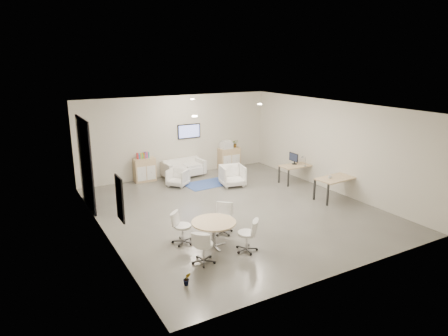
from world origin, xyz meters
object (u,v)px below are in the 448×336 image
at_px(sideboard_left, 145,170).
at_px(loveseat, 183,169).
at_px(desk_rear, 297,167).
at_px(desk_front, 337,180).
at_px(armchair_left, 178,177).
at_px(sideboard_right, 229,158).
at_px(round_table, 214,225).
at_px(armchair_right, 232,175).

height_order(sideboard_left, loveseat, sideboard_left).
height_order(desk_rear, desk_front, desk_front).
bearing_deg(armchair_left, loveseat, 105.82).
xyz_separation_m(sideboard_right, round_table, (-4.05, -6.22, 0.14)).
height_order(sideboard_right, armchair_left, sideboard_right).
distance_m(desk_front, round_table, 5.35).
bearing_deg(desk_front, loveseat, 119.28).
distance_m(sideboard_right, armchair_right, 2.41).
bearing_deg(round_table, sideboard_left, 87.23).
relative_size(sideboard_right, loveseat, 0.55).
height_order(armchair_right, desk_front, armchair_right).
xyz_separation_m(sideboard_right, desk_rear, (1.25, -2.97, 0.16)).
bearing_deg(desk_front, sideboard_right, 97.91).
bearing_deg(loveseat, sideboard_left, 168.89).
distance_m(sideboard_left, desk_rear, 5.82).
xyz_separation_m(armchair_right, round_table, (-2.95, -4.08, 0.17)).
relative_size(sideboard_left, armchair_left, 1.29).
distance_m(sideboard_left, loveseat, 1.55).
bearing_deg(armchair_right, armchair_left, 162.99).
xyz_separation_m(desk_rear, round_table, (-5.30, -3.25, -0.02)).
relative_size(loveseat, armchair_right, 1.95).
relative_size(desk_rear, round_table, 1.17).
height_order(sideboard_right, desk_rear, sideboard_right).
bearing_deg(sideboard_right, round_table, -123.03).
bearing_deg(armchair_left, armchair_right, 20.43).
bearing_deg(sideboard_left, desk_rear, -30.82).
relative_size(sideboard_right, round_table, 0.81).
xyz_separation_m(loveseat, armchair_left, (-0.66, -1.00, 0.03)).
xyz_separation_m(armchair_left, desk_rear, (4.13, -1.81, 0.26)).
distance_m(sideboard_right, armchair_left, 3.11).
relative_size(sideboard_right, armchair_right, 1.06).
xyz_separation_m(loveseat, desk_front, (3.40, -4.97, 0.36)).
distance_m(loveseat, armchair_right, 2.28).
distance_m(armchair_right, round_table, 5.04).
height_order(sideboard_left, armchair_left, sideboard_left).
relative_size(armchair_left, round_table, 0.63).
height_order(sideboard_left, sideboard_right, sideboard_left).
distance_m(sideboard_right, desk_front, 5.27).
bearing_deg(armchair_left, desk_front, 5.03).
xyz_separation_m(armchair_right, desk_rear, (2.35, -0.83, 0.19)).
distance_m(armchair_left, armchair_right, 2.03).
distance_m(loveseat, round_table, 6.34).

